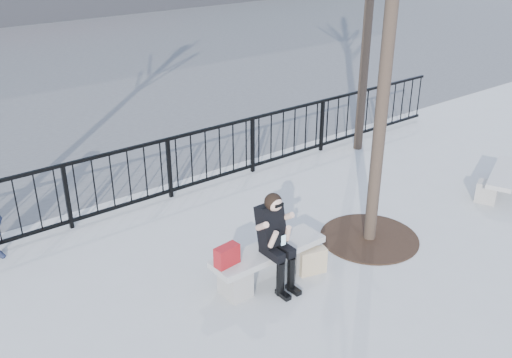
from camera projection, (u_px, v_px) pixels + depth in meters
ground at (268, 279)px, 7.77m from camera, size 120.00×120.00×0.00m
railing at (159, 171)px, 9.70m from camera, size 14.00×0.06×1.10m
tree_grate at (369, 238)px, 8.74m from camera, size 1.50×1.50×0.02m
bench_main at (269, 260)px, 7.64m from camera, size 1.65×0.46×0.49m
bench_second at (504, 180)px, 10.04m from camera, size 1.47×0.41×0.44m
seated_woman at (276, 242)px, 7.37m from camera, size 0.50×0.64×1.34m
handbag at (227, 256)px, 7.16m from camera, size 0.34×0.19×0.27m
shopping_bag at (312, 261)px, 7.84m from camera, size 0.41×0.24×0.37m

